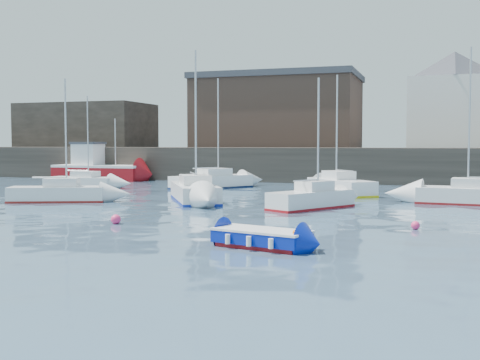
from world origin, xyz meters
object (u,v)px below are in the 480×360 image
(blue_dinghy, at_px, (261,237))
(buoy_near, at_px, (116,224))
(sailboat_f, at_px, (340,186))
(sailboat_d, at_px, (480,195))
(buoy_mid, at_px, (415,229))
(sailboat_h, at_px, (212,181))
(sailboat_c, at_px, (312,199))
(sailboat_b, at_px, (195,192))
(sailboat_e, at_px, (83,182))
(buoy_far, at_px, (194,193))
(fishing_boat, at_px, (98,168))
(sailboat_a, at_px, (58,193))

(blue_dinghy, distance_m, buoy_near, 8.25)
(blue_dinghy, bearing_deg, sailboat_f, 91.82)
(sailboat_d, bearing_deg, blue_dinghy, -114.39)
(blue_dinghy, height_order, buoy_mid, blue_dinghy)
(sailboat_f, distance_m, sailboat_h, 10.37)
(blue_dinghy, xyz_separation_m, sailboat_c, (-0.77, 12.10, 0.18))
(sailboat_b, height_order, buoy_mid, sailboat_b)
(sailboat_e, bearing_deg, buoy_near, -53.79)
(sailboat_b, distance_m, buoy_far, 5.62)
(sailboat_c, bearing_deg, blue_dinghy, -86.36)
(fishing_boat, xyz_separation_m, sailboat_f, (23.76, -8.79, -0.53))
(sailboat_a, bearing_deg, sailboat_b, 20.72)
(buoy_far, bearing_deg, sailboat_h, 96.34)
(fishing_boat, height_order, sailboat_c, sailboat_c)
(blue_dinghy, bearing_deg, buoy_near, 153.84)
(blue_dinghy, bearing_deg, sailboat_e, 133.65)
(sailboat_h, bearing_deg, sailboat_e, -165.69)
(sailboat_a, xyz_separation_m, sailboat_f, (14.74, 10.31, 0.06))
(sailboat_b, distance_m, sailboat_c, 7.49)
(sailboat_d, bearing_deg, buoy_mid, -105.50)
(buoy_near, bearing_deg, sailboat_a, 137.19)
(sailboat_b, distance_m, sailboat_d, 16.01)
(sailboat_f, bearing_deg, buoy_far, -166.08)
(sailboat_b, height_order, sailboat_h, sailboat_b)
(sailboat_f, bearing_deg, sailboat_c, -90.55)
(sailboat_c, relative_size, buoy_far, 15.75)
(sailboat_h, bearing_deg, buoy_mid, -49.44)
(fishing_boat, height_order, sailboat_b, sailboat_b)
(sailboat_a, distance_m, buoy_mid, 20.70)
(buoy_near, bearing_deg, buoy_mid, 10.60)
(blue_dinghy, height_order, sailboat_c, sailboat_c)
(sailboat_e, xyz_separation_m, sailboat_h, (9.63, 2.46, 0.09))
(sailboat_f, distance_m, buoy_near, 18.98)
(sailboat_f, xyz_separation_m, sailboat_h, (-10.08, 2.46, -0.02))
(blue_dinghy, height_order, sailboat_d, sailboat_d)
(buoy_near, bearing_deg, fishing_boat, 122.72)
(sailboat_d, distance_m, sailboat_e, 28.41)
(sailboat_f, xyz_separation_m, buoy_near, (-6.72, -17.74, -0.56))
(blue_dinghy, bearing_deg, sailboat_h, 114.29)
(sailboat_a, height_order, sailboat_e, sailboat_a)
(buoy_near, height_order, buoy_far, buoy_far)
(buoy_mid, bearing_deg, sailboat_h, 130.56)
(sailboat_a, distance_m, sailboat_e, 11.45)
(sailboat_b, bearing_deg, sailboat_a, -159.28)
(buoy_far, bearing_deg, buoy_near, -79.61)
(sailboat_h, xyz_separation_m, buoy_mid, (15.37, -17.95, -0.54))
(sailboat_b, bearing_deg, buoy_near, -86.39)
(sailboat_c, relative_size, buoy_mid, 19.69)
(sailboat_h, height_order, buoy_near, sailboat_h)
(sailboat_a, height_order, buoy_mid, sailboat_a)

